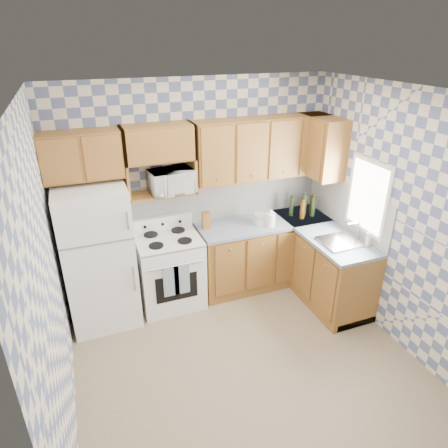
% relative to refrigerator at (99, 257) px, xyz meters
% --- Properties ---
extents(floor, '(3.40, 3.40, 0.00)m').
position_rel_refrigerator_xyz_m(floor, '(1.27, -1.25, -0.84)').
color(floor, '#7A664F').
rests_on(floor, ground).
extents(back_wall, '(3.40, 0.02, 2.70)m').
position_rel_refrigerator_xyz_m(back_wall, '(1.27, 0.35, 0.51)').
color(back_wall, slate).
rests_on(back_wall, ground).
extents(right_wall, '(0.02, 3.20, 2.70)m').
position_rel_refrigerator_xyz_m(right_wall, '(2.97, -1.25, 0.51)').
color(right_wall, slate).
rests_on(right_wall, ground).
extents(backsplash_back, '(2.60, 0.02, 0.56)m').
position_rel_refrigerator_xyz_m(backsplash_back, '(1.68, 0.34, 0.36)').
color(backsplash_back, white).
rests_on(backsplash_back, back_wall).
extents(backsplash_right, '(0.02, 1.60, 0.56)m').
position_rel_refrigerator_xyz_m(backsplash_right, '(2.96, -0.45, 0.36)').
color(backsplash_right, white).
rests_on(backsplash_right, right_wall).
extents(refrigerator, '(0.75, 0.70, 1.68)m').
position_rel_refrigerator_xyz_m(refrigerator, '(0.00, 0.00, 0.00)').
color(refrigerator, white).
rests_on(refrigerator, floor).
extents(stove_body, '(0.76, 0.65, 0.90)m').
position_rel_refrigerator_xyz_m(stove_body, '(0.80, 0.03, -0.39)').
color(stove_body, white).
rests_on(stove_body, floor).
extents(cooktop, '(0.76, 0.65, 0.02)m').
position_rel_refrigerator_xyz_m(cooktop, '(0.80, 0.03, 0.07)').
color(cooktop, silver).
rests_on(cooktop, stove_body).
extents(backguard, '(0.76, 0.08, 0.17)m').
position_rel_refrigerator_xyz_m(backguard, '(0.80, 0.30, 0.16)').
color(backguard, white).
rests_on(backguard, cooktop).
extents(dish_towel_left, '(0.18, 0.02, 0.39)m').
position_rel_refrigerator_xyz_m(dish_towel_left, '(0.74, -0.32, -0.30)').
color(dish_towel_left, navy).
rests_on(dish_towel_left, stove_body).
extents(dish_towel_right, '(0.18, 0.02, 0.39)m').
position_rel_refrigerator_xyz_m(dish_towel_right, '(0.87, -0.32, -0.30)').
color(dish_towel_right, navy).
rests_on(dish_towel_right, stove_body).
extents(base_cabinets_back, '(1.75, 0.60, 0.88)m').
position_rel_refrigerator_xyz_m(base_cabinets_back, '(2.10, 0.05, -0.40)').
color(base_cabinets_back, brown).
rests_on(base_cabinets_back, floor).
extents(base_cabinets_right, '(0.60, 1.60, 0.88)m').
position_rel_refrigerator_xyz_m(base_cabinets_right, '(2.67, -0.45, -0.40)').
color(base_cabinets_right, brown).
rests_on(base_cabinets_right, floor).
extents(countertop_back, '(1.77, 0.63, 0.04)m').
position_rel_refrigerator_xyz_m(countertop_back, '(2.10, 0.05, 0.06)').
color(countertop_back, slate).
rests_on(countertop_back, base_cabinets_back).
extents(countertop_right, '(0.63, 1.60, 0.04)m').
position_rel_refrigerator_xyz_m(countertop_right, '(2.67, -0.45, 0.06)').
color(countertop_right, slate).
rests_on(countertop_right, base_cabinets_right).
extents(upper_cabinets_back, '(1.75, 0.33, 0.74)m').
position_rel_refrigerator_xyz_m(upper_cabinets_back, '(2.10, 0.19, 1.01)').
color(upper_cabinets_back, brown).
rests_on(upper_cabinets_back, back_wall).
extents(upper_cabinets_fridge, '(0.82, 0.33, 0.50)m').
position_rel_refrigerator_xyz_m(upper_cabinets_fridge, '(-0.02, 0.19, 1.13)').
color(upper_cabinets_fridge, brown).
rests_on(upper_cabinets_fridge, back_wall).
extents(upper_cabinets_right, '(0.33, 0.70, 0.74)m').
position_rel_refrigerator_xyz_m(upper_cabinets_right, '(2.81, 0.00, 1.01)').
color(upper_cabinets_right, brown).
rests_on(upper_cabinets_right, right_wall).
extents(microwave_shelf, '(0.80, 0.33, 0.03)m').
position_rel_refrigerator_xyz_m(microwave_shelf, '(0.80, 0.19, 0.60)').
color(microwave_shelf, brown).
rests_on(microwave_shelf, back_wall).
extents(microwave, '(0.53, 0.39, 0.27)m').
position_rel_refrigerator_xyz_m(microwave, '(0.91, 0.12, 0.75)').
color(microwave, white).
rests_on(microwave, microwave_shelf).
extents(sink, '(0.48, 0.40, 0.03)m').
position_rel_refrigerator_xyz_m(sink, '(2.67, -0.80, 0.09)').
color(sink, '#B7B7BC').
rests_on(sink, countertop_right).
extents(window, '(0.02, 0.66, 0.86)m').
position_rel_refrigerator_xyz_m(window, '(2.96, -0.80, 0.61)').
color(window, silver).
rests_on(window, right_wall).
extents(bottle_0, '(0.06, 0.06, 0.29)m').
position_rel_refrigerator_xyz_m(bottle_0, '(2.67, 0.03, 0.23)').
color(bottle_0, black).
rests_on(bottle_0, countertop_back).
extents(bottle_1, '(0.06, 0.06, 0.27)m').
position_rel_refrigerator_xyz_m(bottle_1, '(2.77, -0.03, 0.22)').
color(bottle_1, black).
rests_on(bottle_1, countertop_back).
extents(bottle_2, '(0.06, 0.06, 0.26)m').
position_rel_refrigerator_xyz_m(bottle_2, '(2.82, 0.07, 0.21)').
color(bottle_2, '#522E0A').
rests_on(bottle_2, countertop_back).
extents(bottle_3, '(0.06, 0.06, 0.24)m').
position_rel_refrigerator_xyz_m(bottle_3, '(2.60, -0.05, 0.20)').
color(bottle_3, '#522E0A').
rests_on(bottle_3, countertop_back).
extents(bottle_4, '(0.06, 0.06, 0.26)m').
position_rel_refrigerator_xyz_m(bottle_4, '(2.52, 0.09, 0.21)').
color(bottle_4, black).
rests_on(bottle_4, countertop_back).
extents(knife_block, '(0.10, 0.10, 0.21)m').
position_rel_refrigerator_xyz_m(knife_block, '(1.32, 0.12, 0.19)').
color(knife_block, brown).
rests_on(knife_block, countertop_back).
extents(electric_kettle, '(0.13, 0.13, 0.17)m').
position_rel_refrigerator_xyz_m(electric_kettle, '(2.10, -0.10, 0.17)').
color(electric_kettle, white).
rests_on(electric_kettle, countertop_back).
extents(food_containers, '(0.19, 0.19, 0.13)m').
position_rel_refrigerator_xyz_m(food_containers, '(2.02, 0.00, 0.14)').
color(food_containers, beige).
rests_on(food_containers, countertop_back).
extents(soap_bottle, '(0.06, 0.06, 0.17)m').
position_rel_refrigerator_xyz_m(soap_bottle, '(2.89, -0.99, 0.17)').
color(soap_bottle, beige).
rests_on(soap_bottle, countertop_right).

